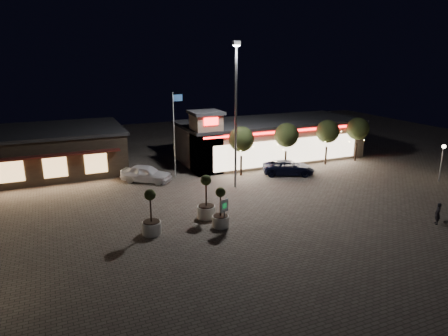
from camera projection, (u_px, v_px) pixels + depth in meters
name	position (u px, v px, depth m)	size (l,w,h in m)	color
ground	(258.00, 224.00, 27.55)	(90.00, 90.00, 0.00)	#665D52
retail_building	(267.00, 139.00, 44.54)	(20.40, 8.40, 6.10)	tan
restaurant_building	(37.00, 151.00, 39.26)	(16.40, 11.00, 4.30)	#382D23
floodlight_pole	(236.00, 108.00, 33.46)	(0.60, 0.40, 12.38)	gray
flagpole	(175.00, 128.00, 37.01)	(0.95, 0.10, 8.00)	white
lamp_post_east	(443.00, 156.00, 36.27)	(0.36, 0.36, 3.48)	gray
string_tree_a	(241.00, 139.00, 37.82)	(2.42, 2.42, 4.79)	#332319
string_tree_b	(287.00, 135.00, 39.72)	(2.42, 2.42, 4.79)	#332319
string_tree_c	(328.00, 132.00, 41.63)	(2.42, 2.42, 4.79)	#332319
string_tree_d	(358.00, 129.00, 43.15)	(2.42, 2.42, 4.79)	#332319
pickup_truck	(289.00, 168.00, 38.87)	(2.31, 5.00, 1.39)	black
white_sedan	(146.00, 173.00, 36.58)	(1.88, 4.67, 1.59)	white
pedestrian	(438.00, 214.00, 27.41)	(0.56, 0.37, 1.53)	black
dog	(447.00, 221.00, 27.45)	(0.52, 0.22, 0.28)	#59514C
planter_left	(151.00, 220.00, 25.86)	(1.25, 1.25, 3.07)	silver
planter_mid	(221.00, 215.00, 27.01)	(1.14, 1.14, 2.81)	silver
planter_right	(206.00, 205.00, 28.45)	(1.30, 1.30, 3.20)	silver
valet_sign	(224.00, 208.00, 26.59)	(0.65, 0.31, 2.06)	gray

